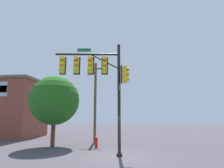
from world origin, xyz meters
The scene contains 6 objects.
ground_plane centered at (0.00, 0.00, 0.00)m, with size 120.00×120.00×0.00m, color #464048.
signal_pole_assembly centered at (1.40, 0.20, 5.26)m, with size 4.93×1.29×7.28m.
utility_pole centered at (2.97, -6.71, 4.15)m, with size 1.80×0.28×7.98m.
fire_hydrant centered at (2.12, -3.25, 0.41)m, with size 0.33×0.24×0.83m.
tree_near centered at (5.76, -3.19, 3.82)m, with size 4.15×4.15×5.90m.
brick_building centered at (15.24, -9.98, 3.52)m, with size 9.09×6.45×7.01m.
Camera 1 is at (-1.00, 12.39, 2.43)m, focal length 30.74 mm.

